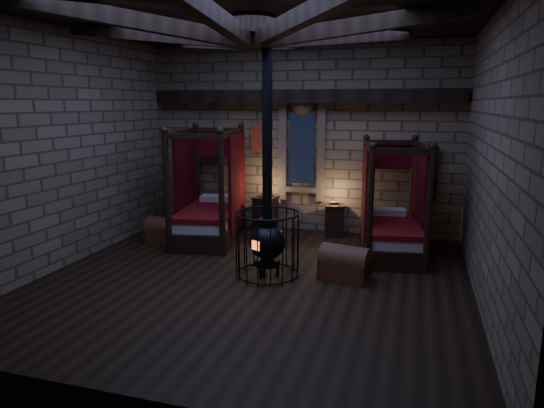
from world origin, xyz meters
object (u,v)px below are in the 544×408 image
(bed_left, at_px, (210,212))
(trunk_left, at_px, (165,231))
(stove, at_px, (267,239))
(bed_right, at_px, (391,227))
(trunk_right, at_px, (345,264))

(bed_left, xyz_separation_m, trunk_left, (-0.78, -0.58, -0.33))
(stove, bearing_deg, bed_right, 67.65)
(bed_right, bearing_deg, trunk_left, 178.30)
(trunk_right, bearing_deg, bed_left, 163.25)
(bed_right, relative_size, trunk_left, 2.82)
(trunk_left, relative_size, trunk_right, 0.88)
(trunk_left, distance_m, trunk_right, 4.11)
(bed_left, relative_size, trunk_left, 3.09)
(trunk_left, bearing_deg, bed_left, 37.97)
(trunk_left, xyz_separation_m, stove, (2.67, -1.30, 0.40))
(bed_left, bearing_deg, trunk_left, -153.20)
(trunk_left, relative_size, stove, 0.19)
(trunk_left, height_order, trunk_right, trunk_right)
(bed_left, relative_size, stove, 0.60)
(trunk_right, bearing_deg, stove, -159.66)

